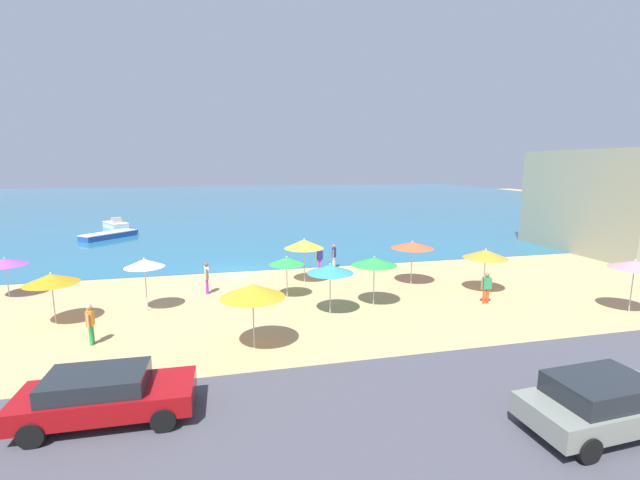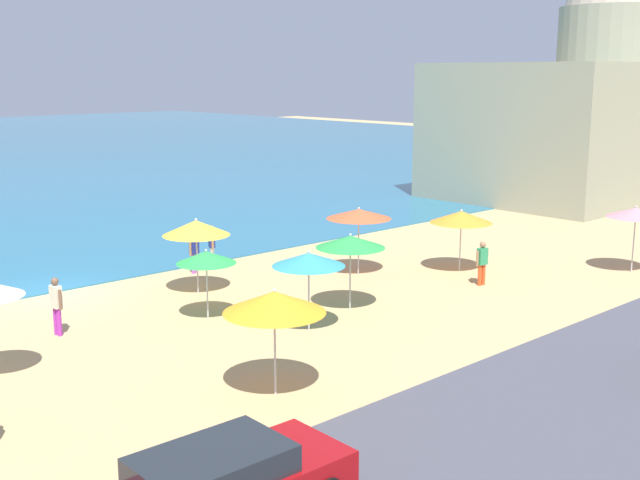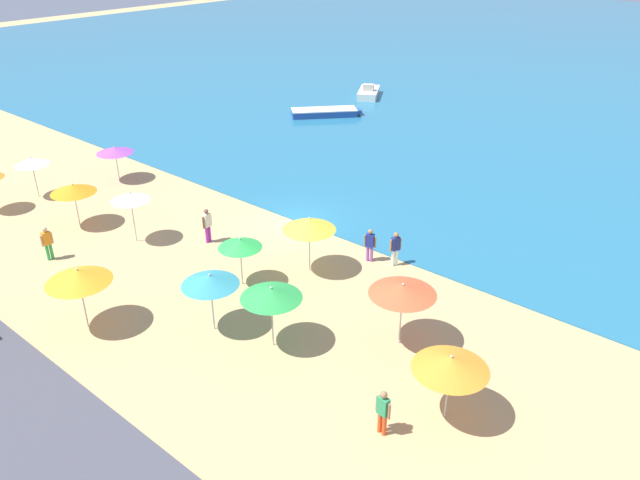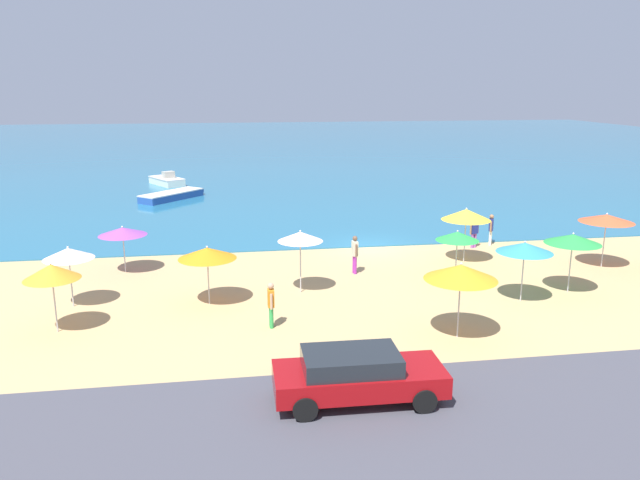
{
  "view_description": "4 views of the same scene",
  "coord_description": "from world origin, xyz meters",
  "views": [
    {
      "loc": [
        -1.0,
        -27.37,
        6.87
      ],
      "look_at": [
        6.13,
        2.93,
        1.34
      ],
      "focal_mm": 24.0,
      "sensor_mm": 36.0,
      "label": 1
    },
    {
      "loc": [
        -11.16,
        -25.85,
        7.47
      ],
      "look_at": [
        7.86,
        -5.03,
        1.54
      ],
      "focal_mm": 45.0,
      "sensor_mm": 36.0,
      "label": 2
    },
    {
      "loc": [
        19.43,
        -21.23,
        13.85
      ],
      "look_at": [
        3.16,
        -1.99,
        0.81
      ],
      "focal_mm": 35.0,
      "sensor_mm": 36.0,
      "label": 3
    },
    {
      "loc": [
        -7.49,
        -30.49,
        8.2
      ],
      "look_at": [
        -3.04,
        -2.18,
        1.04
      ],
      "focal_mm": 35.0,
      "sensor_mm": 36.0,
      "label": 4
    }
  ],
  "objects": [
    {
      "name": "ground_plane",
      "position": [
        0.0,
        0.0,
        0.0
      ],
      "size": [
        160.0,
        160.0,
        0.0
      ],
      "primitive_type": "plane",
      "color": "tan"
    },
    {
      "name": "beach_umbrella_4",
      "position": [
        6.22,
        -8.25,
        2.22
      ],
      "size": [
        2.21,
        2.21,
        2.48
      ],
      "color": "#B2B2B7",
      "rests_on": "ground_plane"
    },
    {
      "name": "beach_umbrella_5",
      "position": [
        9.66,
        -5.19,
        2.3
      ],
      "size": [
        2.42,
        2.42,
        2.55
      ],
      "color": "#B2B2B7",
      "rests_on": "ground_plane"
    },
    {
      "name": "beach_umbrella_6",
      "position": [
        3.7,
        -3.35,
        2.29
      ],
      "size": [
        2.3,
        2.3,
        2.62
      ],
      "color": "#B2B2B7",
      "rests_on": "ground_plane"
    },
    {
      "name": "beach_umbrella_7",
      "position": [
        3.81,
        -8.97,
        2.15
      ],
      "size": [
        2.14,
        2.14,
        2.42
      ],
      "color": "#B2B2B7",
      "rests_on": "ground_plane"
    },
    {
      "name": "beach_umbrella_8",
      "position": [
        12.88,
        -7.46,
        2.1
      ],
      "size": [
        2.35,
        2.35,
        2.39
      ],
      "color": "#B2B2B7",
      "rests_on": "ground_plane"
    },
    {
      "name": "beach_umbrella_9",
      "position": [
        2.26,
        -6.04,
        1.95
      ],
      "size": [
        1.84,
        1.84,
        2.21
      ],
      "color": "#B2B2B7",
      "rests_on": "ground_plane"
    },
    {
      "name": "beach_umbrella_10",
      "position": [
        17.59,
        -11.98,
        2.29
      ],
      "size": [
        2.19,
        2.19,
        2.55
      ],
      "color": "#B2B2B7",
      "rests_on": "ground_plane"
    },
    {
      "name": "beach_umbrella_11",
      "position": [
        0.06,
        -12.0,
        2.26
      ],
      "size": [
        2.41,
        2.41,
        2.59
      ],
      "color": "#B2B2B7",
      "rests_on": "ground_plane"
    },
    {
      "name": "bather_0",
      "position": [
        11.77,
        -9.29,
        0.89
      ],
      "size": [
        0.57,
        0.26,
        1.59
      ],
      "color": "#D6471E",
      "rests_on": "ground_plane"
    },
    {
      "name": "bather_1",
      "position": [
        6.28,
        -0.52,
        0.91
      ],
      "size": [
        0.36,
        0.52,
        1.64
      ],
      "color": "white",
      "rests_on": "ground_plane"
    },
    {
      "name": "bather_2",
      "position": [
        5.19,
        -0.92,
        0.89
      ],
      "size": [
        0.54,
        0.33,
        1.6
      ],
      "color": "#9D53AB",
      "rests_on": "ground_plane"
    },
    {
      "name": "bather_4",
      "position": [
        -1.83,
        -4.39,
        0.97
      ],
      "size": [
        0.25,
        0.57,
        1.72
      ],
      "color": "purple",
      "rests_on": "ground_plane"
    },
    {
      "name": "harbor_fortress",
      "position": [
        35.25,
        0.3,
        5.3
      ],
      "size": [
        16.27,
        11.52,
        14.72
      ],
      "color": "gray",
      "rests_on": "ground_plane"
    }
  ]
}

